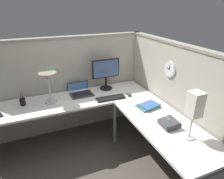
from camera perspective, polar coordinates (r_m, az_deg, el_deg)
name	(u,v)px	position (r m, az deg, el deg)	size (l,w,h in m)	color
ground_plane	(109,151)	(3.11, -0.83, -17.24)	(6.80, 6.80, 0.00)	#4C443D
cubicle_wall_back	(68,85)	(3.34, -12.40, 1.18)	(2.57, 0.12, 1.58)	#A8A393
cubicle_wall_right	(174,101)	(2.88, 17.46, -3.19)	(0.12, 2.37, 1.58)	#A8A393
desk	(100,119)	(2.66, -3.46, -8.34)	(2.35, 2.15, 0.73)	silver
monitor	(106,72)	(3.19, -1.77, 5.09)	(0.46, 0.20, 0.50)	black
laptop	(80,91)	(3.18, -9.21, -0.50)	(0.35, 0.39, 0.22)	#38383D
keyboard	(111,98)	(2.95, -0.38, -2.48)	(0.43, 0.14, 0.02)	black
computer_mouse	(129,95)	(3.05, 4.92, -1.50)	(0.06, 0.10, 0.03)	#232326
desk_lamp_dome	(48,78)	(2.84, -17.86, 3.07)	(0.24, 0.24, 0.44)	#B7BABF
pen_cup	(23,102)	(3.01, -24.25, -3.23)	(0.08, 0.08, 0.18)	black
office_phone	(169,124)	(2.40, 16.08, -9.40)	(0.20, 0.22, 0.11)	#38383D
book_stack	(148,106)	(2.76, 10.42, -4.62)	(0.31, 0.25, 0.04)	#3F7F4C
desk_lamp_paper	(195,106)	(2.11, 22.67, -4.32)	(0.13, 0.13, 0.53)	#B7BABF
wall_clock	(170,69)	(2.76, 16.31, 5.60)	(0.04, 0.22, 0.22)	#B7BABF
pinned_note_leftmost	(50,68)	(3.15, -17.29, 5.82)	(0.11, 0.00, 0.07)	#8CCC99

